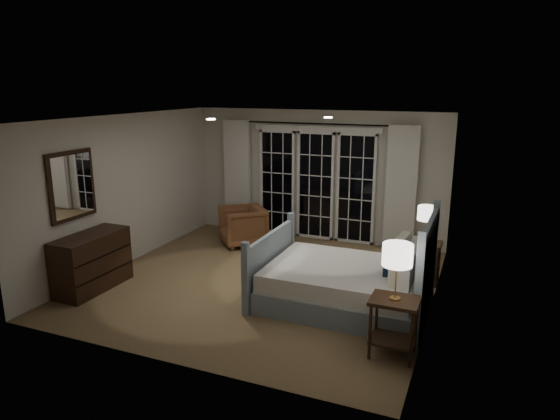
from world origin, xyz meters
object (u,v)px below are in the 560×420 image
at_px(armchair, 243,226).
at_px(nightstand_left, 394,319).
at_px(dresser, 92,262).
at_px(bed, 348,283).
at_px(lamp_left, 398,255).
at_px(lamp_right, 427,214).
at_px(nightstand_right, 424,256).

bearing_deg(armchair, nightstand_left, 6.96).
height_order(armchair, dresser, dresser).
relative_size(bed, lamp_left, 3.53).
relative_size(nightstand_left, lamp_right, 1.22).
xyz_separation_m(bed, armchair, (-2.54, 1.86, 0.04)).
bearing_deg(lamp_left, dresser, 177.33).
distance_m(lamp_right, armchair, 3.53).
relative_size(lamp_left, dresser, 0.53).
height_order(lamp_left, dresser, lamp_left).
xyz_separation_m(bed, lamp_left, (0.81, -1.10, 0.86)).
relative_size(bed, nightstand_right, 3.47).
bearing_deg(bed, dresser, -166.22).
relative_size(lamp_left, lamp_right, 1.13).
xyz_separation_m(bed, nightstand_right, (0.86, 1.25, 0.10)).
bearing_deg(armchair, bed, 12.19).
bearing_deg(bed, nightstand_left, -53.57).
relative_size(bed, nightstand_left, 3.27).
xyz_separation_m(lamp_left, armchair, (-3.36, 2.96, -0.83)).
relative_size(lamp_right, dresser, 0.47).
xyz_separation_m(nightstand_right, lamp_left, (-0.05, -2.35, 0.77)).
distance_m(bed, dresser, 3.75).
relative_size(bed, dresser, 1.88).
bearing_deg(lamp_left, lamp_right, 88.88).
height_order(lamp_left, lamp_right, lamp_left).
xyz_separation_m(nightstand_right, dresser, (-4.50, -2.14, -0.00)).
xyz_separation_m(lamp_right, dresser, (-4.50, -2.14, -0.67)).
xyz_separation_m(nightstand_right, lamp_right, (0.00, 0.00, 0.67)).
xyz_separation_m(bed, nightstand_left, (0.81, -1.10, 0.12)).
xyz_separation_m(nightstand_left, lamp_right, (0.05, 2.35, 0.64)).
bearing_deg(nightstand_right, dresser, -154.59).
distance_m(nightstand_left, lamp_left, 0.74).
height_order(bed, armchair, bed).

